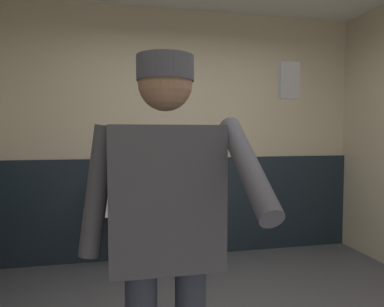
% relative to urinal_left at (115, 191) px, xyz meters
% --- Properties ---
extents(wall_back, '(4.68, 0.12, 2.73)m').
position_rel_urinal_left_xyz_m(wall_back, '(0.73, 0.22, 0.59)').
color(wall_back, beige).
rests_on(wall_back, ground_plane).
extents(wainscot_band_back, '(4.08, 0.03, 1.10)m').
position_rel_urinal_left_xyz_m(wainscot_band_back, '(0.73, 0.14, -0.23)').
color(wainscot_band_back, '#19232D').
rests_on(wainscot_band_back, ground_plane).
extents(urinal_left, '(0.40, 0.34, 1.24)m').
position_rel_urinal_left_xyz_m(urinal_left, '(0.00, 0.00, 0.00)').
color(urinal_left, white).
rests_on(urinal_left, ground_plane).
extents(urinal_middle, '(0.40, 0.34, 1.24)m').
position_rel_urinal_left_xyz_m(urinal_middle, '(0.75, 0.00, 0.00)').
color(urinal_middle, white).
rests_on(urinal_middle, ground_plane).
extents(privacy_divider_panel, '(0.04, 0.40, 0.90)m').
position_rel_urinal_left_xyz_m(privacy_divider_panel, '(0.37, -0.07, 0.17)').
color(privacy_divider_panel, '#4C4C51').
extents(person, '(0.70, 0.60, 1.70)m').
position_rel_urinal_left_xyz_m(person, '(0.24, -2.15, 0.24)').
color(person, '#2D3342').
rests_on(person, ground_plane).
extents(cell_phone, '(0.06, 0.03, 0.11)m').
position_rel_urinal_left_xyz_m(cell_phone, '(0.55, -2.65, 0.76)').
color(cell_phone, '#A5A8B2').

